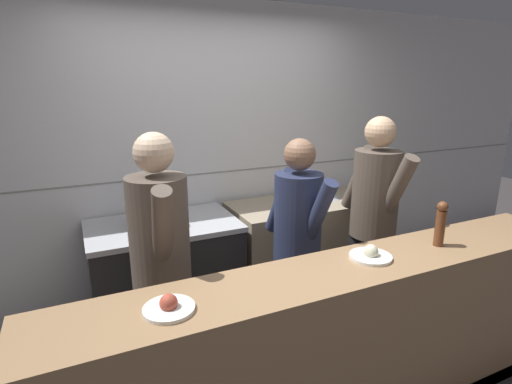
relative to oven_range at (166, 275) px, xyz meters
name	(u,v)px	position (x,y,z in m)	size (l,w,h in m)	color
wall_back_tiled	(215,155)	(0.58, 0.40, 0.86)	(8.00, 0.06, 2.60)	white
oven_range	(166,275)	(0.00, 0.00, 0.00)	(1.14, 0.71, 0.88)	#232326
prep_counter	(304,248)	(1.29, 0.00, 0.00)	(1.36, 0.65, 0.88)	gray
pass_counter	(345,346)	(0.71, -1.38, 0.05)	(3.23, 0.45, 0.98)	#93704C
stock_pot	(153,213)	(-0.07, -0.05, 0.55)	(0.32, 0.32, 0.21)	#2D2D33
mixing_bowl_steel	(325,194)	(1.52, 0.03, 0.49)	(0.28, 0.28, 0.08)	#B7BABF
plated_dish_main	(169,307)	(-0.27, -1.41, 0.56)	(0.22, 0.22, 0.08)	white
plated_dish_appetiser	(371,255)	(0.87, -1.35, 0.56)	(0.23, 0.23, 0.08)	white
pepper_mill	(441,223)	(1.35, -1.38, 0.69)	(0.06, 0.06, 0.28)	brown
chef_head_cook	(161,260)	(-0.17, -0.78, 0.49)	(0.37, 0.73, 1.68)	black
chef_sous	(297,241)	(0.76, -0.75, 0.44)	(0.37, 0.69, 1.58)	black
chef_line	(373,216)	(1.46, -0.70, 0.50)	(0.35, 0.74, 1.70)	black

